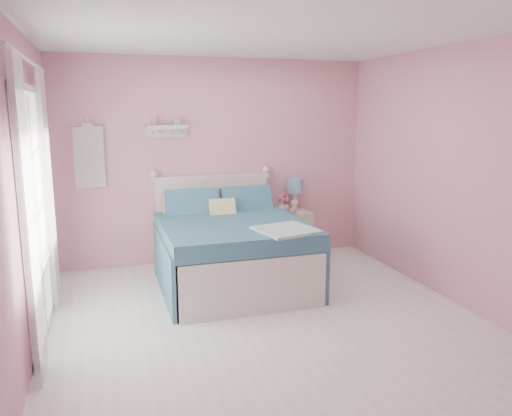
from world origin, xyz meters
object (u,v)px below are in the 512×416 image
nightstand (293,234)px  vase (284,206)px  teacup (292,211)px  bed (230,249)px  table_lamp (294,188)px

nightstand → vase: size_ratio=4.25×
nightstand → teacup: 0.39m
bed → vase: (0.94, 0.78, 0.30)m
vase → bed: bearing=-140.3°
table_lamp → vase: (-0.18, -0.07, -0.22)m
nightstand → teacup: bearing=-114.1°
table_lamp → vase: size_ratio=2.90×
nightstand → teacup: (-0.07, -0.16, 0.35)m
table_lamp → teacup: bearing=-115.6°
table_lamp → vase: table_lamp is taller
nightstand → teacup: teacup is taller
nightstand → bed: bearing=-144.8°
teacup → bed: bearing=-149.3°
table_lamp → teacup: table_lamp is taller
vase → nightstand: bearing=-14.2°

